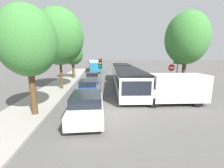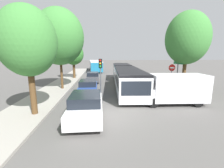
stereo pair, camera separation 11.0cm
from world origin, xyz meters
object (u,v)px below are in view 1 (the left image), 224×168
queued_car_graphite (92,77)px  tree_left_near (30,44)px  white_van (175,88)px  queued_car_blue (88,87)px  tree_left_mid (59,37)px  queued_car_white (87,106)px  tree_left_far (73,54)px  tree_right_near (187,40)px  city_bus_rear (95,65)px  traffic_light (100,68)px  direction_sign_post (177,67)px  no_entry_sign (171,73)px  articulated_bus (124,75)px

queued_car_graphite → tree_left_near: tree_left_near is taller
white_van → tree_left_near: size_ratio=0.77×
queued_car_blue → queued_car_graphite: queued_car_graphite is taller
tree_left_mid → queued_car_white: bearing=-67.2°
queued_car_graphite → tree_left_far: bearing=43.0°
queued_car_white → queued_car_blue: queued_car_white is taller
tree_left_far → queued_car_blue: bearing=-73.3°
white_van → tree_right_near: tree_right_near is taller
tree_left_mid → city_bus_rear: bearing=81.0°
white_van → tree_left_far: size_ratio=0.90×
white_van → traffic_light: 7.11m
tree_right_near → direction_sign_post: bearing=160.3°
city_bus_rear → direction_sign_post: 22.77m
queued_car_graphite → direction_sign_post: direction_sign_post is taller
city_bus_rear → tree_right_near: tree_right_near is taller
direction_sign_post → tree_left_near: size_ratio=0.55×
tree_left_mid → tree_right_near: bearing=-6.9°
queued_car_white → tree_left_mid: tree_left_mid is taller
no_entry_sign → tree_right_near: 3.70m
traffic_light → no_entry_sign: traffic_light is taller
tree_left_far → tree_left_mid: bearing=-90.0°
white_van → tree_left_far: bearing=-51.2°
queued_car_graphite → tree_left_near: 12.65m
queued_car_graphite → tree_right_near: size_ratio=0.50×
city_bus_rear → no_entry_sign: size_ratio=4.02×
queued_car_white → tree_right_near: 12.44m
city_bus_rear → tree_right_near: size_ratio=1.41×
traffic_light → direction_sign_post: direction_sign_post is taller
tree_left_far → tree_right_near: tree_right_near is taller
traffic_light → tree_left_mid: size_ratio=0.40×
queued_car_white → tree_left_far: (-3.33, 15.75, 3.10)m
articulated_bus → traffic_light: 4.42m
articulated_bus → traffic_light: size_ratio=4.76×
articulated_bus → city_bus_rear: 18.43m
queued_car_white → tree_left_far: 16.40m
tree_left_far → white_van: bearing=-53.6°
tree_right_near → traffic_light: bearing=-179.7°
no_entry_sign → tree_left_far: bearing=-129.0°
city_bus_rear → traffic_light: (1.14, -21.05, 1.11)m
direction_sign_post → tree_left_far: tree_left_far is taller
city_bus_rear → tree_left_mid: (-3.09, -19.43, 4.22)m
articulated_bus → no_entry_sign: size_ratio=5.74×
articulated_bus → queued_car_white: (-3.86, -9.38, -0.59)m
city_bus_rear → traffic_light: 21.11m
tree_left_near → tree_left_far: size_ratio=1.17×
articulated_bus → queued_car_white: 10.16m
no_entry_sign → tree_left_far: size_ratio=0.50×
queued_car_blue → tree_right_near: tree_right_near is taller
articulated_bus → direction_sign_post: 5.99m
no_entry_sign → queued_car_white: bearing=-52.5°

